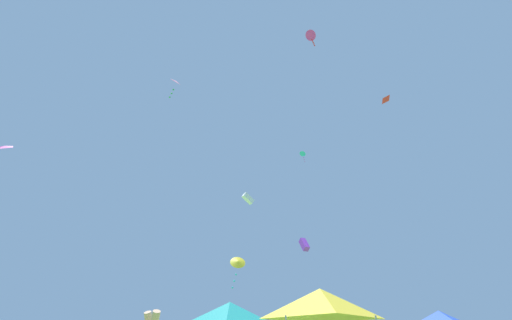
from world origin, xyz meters
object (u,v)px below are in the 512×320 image
object	(u,v)px
canopy_tent_teal	(229,314)
kite_magenta_delta	(311,36)
canopy_tent_yellow	(321,303)
canopy_tent_red	(346,320)
kite_magenta_diamond	(3,148)
kite_white_box	(248,199)
kite_pink_diamond	(176,82)
kite_yellow_delta	(238,263)
kite_red_diamond	(386,99)
kite_cyan_delta	(303,154)
kite_purple_box	(304,245)

from	to	relation	value
canopy_tent_teal	kite_magenta_delta	size ratio (longest dim) A/B	2.49
canopy_tent_yellow	canopy_tent_red	world-z (taller)	canopy_tent_yellow
kite_magenta_diamond	canopy_tent_yellow	bearing A→B (deg)	-18.34
kite_white_box	kite_magenta_diamond	xyz separation A→B (m)	(-16.01, -11.09, -1.13)
kite_white_box	kite_magenta_diamond	world-z (taller)	kite_white_box
canopy_tent_yellow	kite_pink_diamond	bearing A→B (deg)	127.63
canopy_tent_yellow	kite_white_box	xyz separation A→B (m)	(-2.86, 17.35, 11.29)
kite_magenta_delta	kite_white_box	size ratio (longest dim) A/B	1.06
canopy_tent_yellow	kite_magenta_delta	world-z (taller)	kite_magenta_delta
kite_magenta_delta	kite_pink_diamond	bearing A→B (deg)	133.24
kite_yellow_delta	kite_magenta_diamond	bearing A→B (deg)	-131.68
kite_red_diamond	canopy_tent_teal	bearing A→B (deg)	-144.92
canopy_tent_red	kite_magenta_delta	size ratio (longest dim) A/B	2.30
kite_magenta_diamond	canopy_tent_red	bearing A→B (deg)	-4.73
kite_magenta_delta	kite_cyan_delta	size ratio (longest dim) A/B	0.92
canopy_tent_yellow	kite_magenta_delta	bearing A→B (deg)	50.91
canopy_tent_teal	kite_white_box	size ratio (longest dim) A/B	2.63
kite_pink_diamond	canopy_tent_teal	bearing A→B (deg)	-54.12
canopy_tent_yellow	kite_yellow_delta	size ratio (longest dim) A/B	1.00
kite_white_box	kite_cyan_delta	bearing A→B (deg)	36.85
kite_cyan_delta	canopy_tent_yellow	bearing A→B (deg)	-99.23
canopy_tent_teal	kite_magenta_delta	world-z (taller)	kite_magenta_delta
kite_pink_diamond	kite_white_box	world-z (taller)	kite_pink_diamond
canopy_tent_yellow	kite_purple_box	distance (m)	17.72
kite_purple_box	kite_cyan_delta	xyz separation A→B (m)	(1.50, 5.88, 12.58)
kite_yellow_delta	kite_purple_box	bearing A→B (deg)	-48.20
canopy_tent_teal	kite_pink_diamond	world-z (taller)	kite_pink_diamond
kite_magenta_delta	kite_purple_box	world-z (taller)	kite_magenta_delta
kite_red_diamond	kite_pink_diamond	bearing A→B (deg)	-177.44
kite_red_diamond	canopy_tent_yellow	bearing A→B (deg)	-128.17
canopy_tent_yellow	kite_purple_box	size ratio (longest dim) A/B	2.67
kite_pink_diamond	kite_magenta_delta	size ratio (longest dim) A/B	2.14
kite_pink_diamond	kite_magenta_delta	world-z (taller)	kite_pink_diamond
kite_white_box	canopy_tent_teal	bearing A→B (deg)	-92.72
kite_magenta_delta	kite_yellow_delta	bearing A→B (deg)	102.85
kite_magenta_delta	canopy_tent_yellow	bearing A→B (deg)	-129.09
kite_pink_diamond	kite_red_diamond	bearing A→B (deg)	2.56
kite_white_box	kite_purple_box	world-z (taller)	kite_white_box
canopy_tent_red	kite_white_box	world-z (taller)	kite_white_box
kite_purple_box	kite_cyan_delta	size ratio (longest dim) A/B	0.86
kite_purple_box	kite_yellow_delta	size ratio (longest dim) A/B	0.38
kite_yellow_delta	kite_cyan_delta	world-z (taller)	kite_cyan_delta
kite_white_box	kite_cyan_delta	size ratio (longest dim) A/B	0.87
kite_pink_diamond	kite_yellow_delta	size ratio (longest dim) A/B	0.86
canopy_tent_yellow	canopy_tent_red	bearing A→B (deg)	66.32
kite_white_box	kite_purple_box	size ratio (longest dim) A/B	1.01
canopy_tent_red	kite_red_diamond	world-z (taller)	kite_red_diamond
canopy_tent_yellow	kite_red_diamond	size ratio (longest dim) A/B	3.19
kite_magenta_diamond	kite_pink_diamond	bearing A→B (deg)	39.64
kite_magenta_delta	kite_magenta_diamond	xyz separation A→B (m)	(-19.92, 4.97, -5.19)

